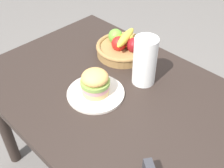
{
  "coord_description": "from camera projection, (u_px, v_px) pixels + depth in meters",
  "views": [
    {
      "loc": [
        0.63,
        -0.7,
        1.62
      ],
      "look_at": [
        -0.03,
        -0.02,
        0.81
      ],
      "focal_mm": 44.41,
      "sensor_mm": 36.0,
      "label": 1
    }
  ],
  "objects": [
    {
      "name": "fruit_basket",
      "position": [
        123.0,
        46.0,
        1.5
      ],
      "size": [
        0.29,
        0.29,
        0.14
      ],
      "color": "#9E7542",
      "rests_on": "dining_table"
    },
    {
      "name": "dining_table",
      "position": [
        120.0,
        110.0,
        1.35
      ],
      "size": [
        1.4,
        0.9,
        0.75
      ],
      "color": "#2D231E",
      "rests_on": "ground_plane"
    },
    {
      "name": "plate",
      "position": [
        96.0,
        93.0,
        1.28
      ],
      "size": [
        0.27,
        0.27,
        0.01
      ],
      "primitive_type": "cylinder",
      "color": "silver",
      "rests_on": "dining_table"
    },
    {
      "name": "sandwich",
      "position": [
        95.0,
        82.0,
        1.24
      ],
      "size": [
        0.13,
        0.13,
        0.12
      ],
      "color": "#E5BC75",
      "rests_on": "plate"
    },
    {
      "name": "paper_towel_roll",
      "position": [
        145.0,
        61.0,
        1.28
      ],
      "size": [
        0.11,
        0.11,
        0.24
      ],
      "primitive_type": "cylinder",
      "color": "white",
      "rests_on": "dining_table"
    }
  ]
}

